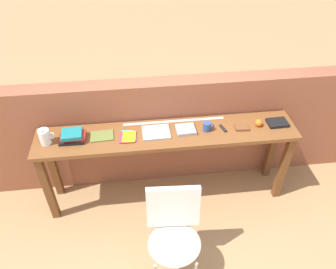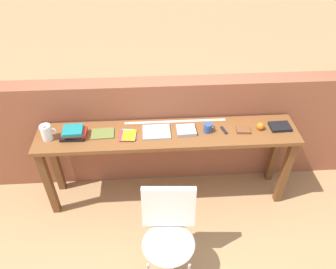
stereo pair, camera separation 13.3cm
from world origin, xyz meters
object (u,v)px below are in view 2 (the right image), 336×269
at_px(book_open_centre, 156,132).
at_px(mug, 208,128).
at_px(pamphlet_pile_colourful, 128,135).
at_px(book_repair_rightmost, 280,127).
at_px(book_stack_leftmost, 73,133).
at_px(leather_journal_brown, 243,130).
at_px(magazine_cycling, 103,134).
at_px(pitcher_white, 47,132).
at_px(chair_white_moulded, 169,231).
at_px(multitool_folded, 224,130).
at_px(sports_ball_small, 261,126).

height_order(book_open_centre, mug, mug).
relative_size(pamphlet_pile_colourful, book_repair_rightmost, 1.01).
height_order(book_stack_leftmost, leather_journal_brown, book_stack_leftmost).
height_order(magazine_cycling, book_open_centre, book_open_centre).
height_order(pitcher_white, pamphlet_pile_colourful, pitcher_white).
bearing_deg(chair_white_moulded, multitool_folded, 55.21).
bearing_deg(pamphlet_pile_colourful, leather_journal_brown, 0.09).
distance_m(book_stack_leftmost, magazine_cycling, 0.27).
xyz_separation_m(book_stack_leftmost, leather_journal_brown, (1.60, -0.02, -0.03)).
relative_size(pitcher_white, mug, 1.67).
bearing_deg(pamphlet_pile_colourful, magazine_cycling, 171.34).
height_order(magazine_cycling, leather_journal_brown, leather_journal_brown).
distance_m(multitool_folded, book_repair_rightmost, 0.55).
bearing_deg(book_stack_leftmost, sports_ball_small, 0.06).
distance_m(pitcher_white, pamphlet_pile_colourful, 0.74).
xyz_separation_m(magazine_cycling, mug, (1.00, -0.02, 0.04)).
xyz_separation_m(book_stack_leftmost, book_repair_rightmost, (1.97, 0.01, -0.03)).
bearing_deg(pitcher_white, sports_ball_small, 0.54).
distance_m(magazine_cycling, sports_ball_small, 1.51).
bearing_deg(leather_journal_brown, multitool_folded, -178.40).
bearing_deg(pamphlet_pile_colourful, book_repair_rightmost, 1.03).
height_order(book_open_centre, multitool_folded, same).
bearing_deg(magazine_cycling, leather_journal_brown, -4.16).
height_order(chair_white_moulded, book_repair_rightmost, book_repair_rightmost).
bearing_deg(multitool_folded, sports_ball_small, 1.09).
relative_size(book_stack_leftmost, book_open_centre, 0.92).
distance_m(chair_white_moulded, pamphlet_pile_colourful, 0.96).
bearing_deg(leather_journal_brown, book_open_centre, -176.70).
distance_m(pamphlet_pile_colourful, leather_journal_brown, 1.10).
bearing_deg(sports_ball_small, leather_journal_brown, -174.03).
height_order(magazine_cycling, sports_ball_small, sports_ball_small).
height_order(book_open_centre, book_repair_rightmost, book_repair_rightmost).
bearing_deg(sports_ball_small, magazine_cycling, 179.36).
bearing_deg(pitcher_white, mug, 0.48).
distance_m(book_stack_leftmost, book_repair_rightmost, 1.97).
xyz_separation_m(book_open_centre, multitool_folded, (0.65, -0.01, -0.00)).
height_order(pitcher_white, mug, pitcher_white).
height_order(pitcher_white, book_repair_rightmost, pitcher_white).
height_order(leather_journal_brown, sports_ball_small, sports_ball_small).
distance_m(magazine_cycling, mug, 1.00).
relative_size(chair_white_moulded, book_open_centre, 3.39).
bearing_deg(mug, chair_white_moulded, -116.88).
bearing_deg(book_repair_rightmost, sports_ball_small, -179.85).
relative_size(mug, book_repair_rightmost, 0.56).
bearing_deg(chair_white_moulded, pitcher_white, 142.29).
height_order(chair_white_moulded, multitool_folded, multitool_folded).
height_order(pitcher_white, magazine_cycling, pitcher_white).
bearing_deg(sports_ball_small, mug, -179.30).
relative_size(book_open_centre, book_repair_rightmost, 1.35).
bearing_deg(magazine_cycling, mug, -4.00).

